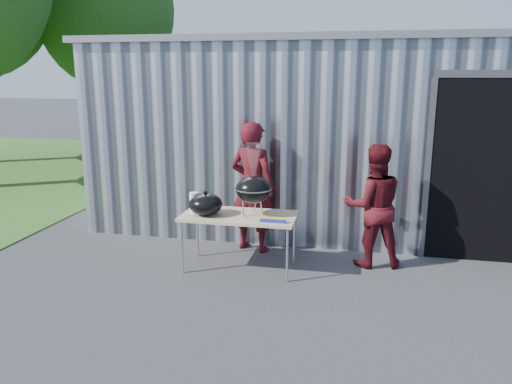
% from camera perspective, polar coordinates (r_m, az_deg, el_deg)
% --- Properties ---
extents(ground, '(80.00, 80.00, 0.00)m').
position_cam_1_polar(ground, '(6.09, -0.04, -11.41)').
color(ground, '#303033').
extents(building, '(8.20, 6.20, 3.10)m').
position_cam_1_polar(building, '(10.04, 10.71, 7.41)').
color(building, '#B8BEC5').
rests_on(building, ground).
extents(tree_far, '(4.06, 4.06, 6.73)m').
position_cam_1_polar(tree_far, '(16.41, -16.81, 19.33)').
color(tree_far, '#442D19').
rests_on(tree_far, ground).
extents(folding_table, '(1.50, 0.75, 0.75)m').
position_cam_1_polar(folding_table, '(6.56, -1.94, -2.94)').
color(folding_table, tan).
rests_on(folding_table, ground).
extents(kettle_grill, '(0.47, 0.47, 0.95)m').
position_cam_1_polar(kettle_grill, '(6.42, -0.30, 0.90)').
color(kettle_grill, black).
rests_on(kettle_grill, folding_table).
extents(grill_lid, '(0.44, 0.44, 0.32)m').
position_cam_1_polar(grill_lid, '(6.53, -5.77, -1.40)').
color(grill_lid, black).
rests_on(grill_lid, folding_table).
extents(paper_towels, '(0.12, 0.12, 0.28)m').
position_cam_1_polar(paper_towels, '(6.63, -7.08, -1.24)').
color(paper_towels, white).
rests_on(paper_towels, folding_table).
extents(white_tub, '(0.20, 0.15, 0.10)m').
position_cam_1_polar(white_tub, '(6.90, -5.92, -1.40)').
color(white_tub, white).
rests_on(white_tub, folding_table).
extents(foil_box, '(0.32, 0.06, 0.06)m').
position_cam_1_polar(foil_box, '(6.21, 1.96, -3.22)').
color(foil_box, '#1925A5').
rests_on(foil_box, folding_table).
extents(person_cook, '(0.80, 0.63, 1.90)m').
position_cam_1_polar(person_cook, '(7.22, -0.39, 0.58)').
color(person_cook, '#470D13').
rests_on(person_cook, ground).
extents(person_bystander, '(0.93, 0.79, 1.66)m').
position_cam_1_polar(person_bystander, '(6.84, 13.27, -1.56)').
color(person_bystander, '#470D13').
rests_on(person_bystander, ground).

